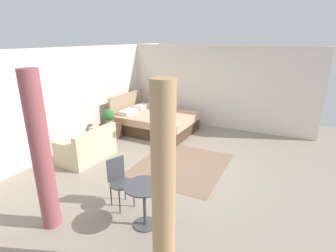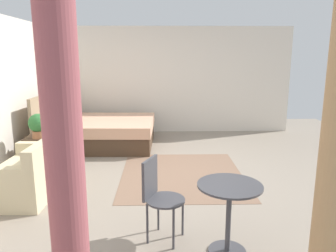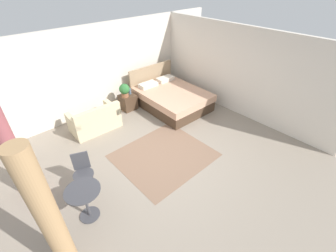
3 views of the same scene
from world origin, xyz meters
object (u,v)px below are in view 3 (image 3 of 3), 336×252
Objects in this scene: potted_plant at (124,90)px; cafe_chair_near_window at (82,169)px; bed at (171,98)px; balcony_table at (85,198)px; nightstand at (128,102)px; vase at (130,91)px; couch at (95,121)px.

potted_plant is 3.14m from cafe_chair_near_window.
bed is 4.35m from balcony_table.
vase reaches higher than nightstand.
cafe_chair_near_window is at bearing -140.93° from vase.
balcony_table reaches higher than vase.
nightstand is at bearing 44.91° from balcony_table.
balcony_table is at bearing -112.86° from cafe_chair_near_window.
cafe_chair_near_window is at bearing 67.14° from balcony_table.
couch reaches higher than vase.
cafe_chair_near_window is (-1.16, -1.75, 0.24)m from couch.
couch reaches higher than nightstand.
vase is (1.43, 0.36, 0.29)m from couch.
potted_plant is (-0.10, -0.04, 0.47)m from nightstand.
vase is at bearing 140.85° from bed.
vase is (-1.01, 0.82, 0.26)m from bed.
potted_plant is at bearing 45.59° from balcony_table.
nightstand is 0.48m from potted_plant.
bed reaches higher than cafe_chair_near_window.
couch is 3.11× the size of potted_plant.
couch is at bearing 169.30° from bed.
couch is 2.11m from cafe_chair_near_window.
couch is 2.82m from balcony_table.
balcony_table is at bearing -135.09° from nightstand.
vase is 4.00m from balcony_table.
couch is at bearing -165.75° from nightstand.
potted_plant is at bearing 13.79° from couch.
couch is (-2.44, 0.46, -0.03)m from bed.
bed reaches higher than balcony_table.
nightstand is 0.56× the size of cafe_chair_near_window.
vase is at bearing 43.95° from balcony_table.
balcony_table is at bearing -153.30° from bed.
potted_plant is at bearing -164.68° from vase.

